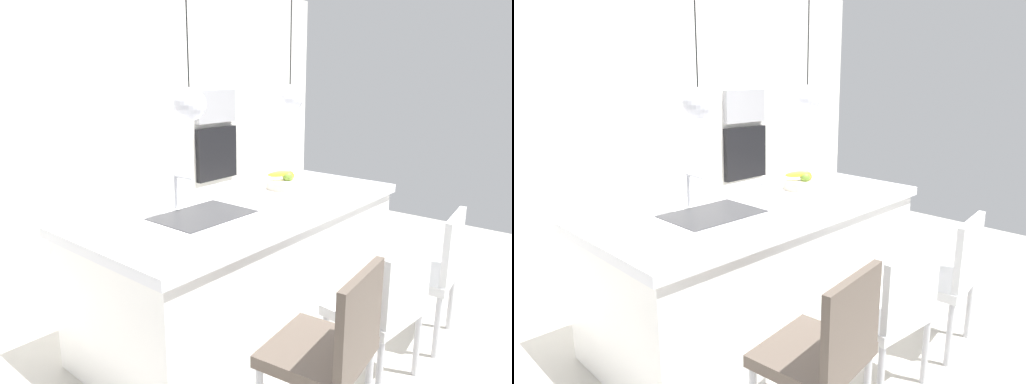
{
  "view_description": "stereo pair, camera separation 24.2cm",
  "coord_description": "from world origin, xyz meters",
  "views": [
    {
      "loc": [
        -2.22,
        -1.97,
        1.7
      ],
      "look_at": [
        0.1,
        0.0,
        0.93
      ],
      "focal_mm": 32.75,
      "sensor_mm": 36.0,
      "label": 1
    },
    {
      "loc": [
        -2.06,
        -2.14,
        1.7
      ],
      "look_at": [
        0.1,
        0.0,
        0.93
      ],
      "focal_mm": 32.75,
      "sensor_mm": 36.0,
      "label": 2
    }
  ],
  "objects": [
    {
      "name": "floor",
      "position": [
        0.0,
        0.0,
        0.0
      ],
      "size": [
        6.6,
        6.6,
        0.0
      ],
      "primitive_type": "plane",
      "color": "#BCB7AD",
      "rests_on": "ground"
    },
    {
      "name": "back_wall",
      "position": [
        0.0,
        1.65,
        1.3
      ],
      "size": [
        6.0,
        0.1,
        2.6
      ],
      "primitive_type": "cube",
      "color": "silver",
      "rests_on": "ground"
    },
    {
      "name": "kitchen_island",
      "position": [
        0.0,
        0.0,
        0.44
      ],
      "size": [
        2.26,
        1.07,
        0.88
      ],
      "color": "white",
      "rests_on": "ground"
    },
    {
      "name": "sink_basin",
      "position": [
        -0.39,
        0.0,
        0.88
      ],
      "size": [
        0.56,
        0.4,
        0.02
      ],
      "primitive_type": "cube",
      "color": "#2D2D30",
      "rests_on": "kitchen_island"
    },
    {
      "name": "faucet",
      "position": [
        -0.39,
        0.21,
        1.03
      ],
      "size": [
        0.02,
        0.17,
        0.22
      ],
      "color": "silver",
      "rests_on": "kitchen_island"
    },
    {
      "name": "fruit_bowl",
      "position": [
        0.5,
        0.04,
        0.93
      ],
      "size": [
        0.31,
        0.31,
        0.14
      ],
      "color": "beige",
      "rests_on": "kitchen_island"
    },
    {
      "name": "microwave",
      "position": [
        1.3,
        1.58,
        1.38
      ],
      "size": [
        0.54,
        0.08,
        0.34
      ],
      "primitive_type": "cube",
      "color": "#9E9EA3",
      "rests_on": "back_wall"
    },
    {
      "name": "oven",
      "position": [
        1.3,
        1.58,
        0.88
      ],
      "size": [
        0.56,
        0.08,
        0.56
      ],
      "primitive_type": "cube",
      "color": "black",
      "rests_on": "back_wall"
    },
    {
      "name": "chair_near",
      "position": [
        -0.56,
        -1.0,
        0.5
      ],
      "size": [
        0.52,
        0.49,
        0.89
      ],
      "color": "brown",
      "rests_on": "ground"
    },
    {
      "name": "chair_middle",
      "position": [
        0.0,
        -1.0,
        0.48
      ],
      "size": [
        0.5,
        0.45,
        0.83
      ],
      "color": "silver",
      "rests_on": "ground"
    },
    {
      "name": "chair_far",
      "position": [
        0.63,
        -1.0,
        0.49
      ],
      "size": [
        0.51,
        0.5,
        0.87
      ],
      "color": "silver",
      "rests_on": "ground"
    },
    {
      "name": "pendant_light_left",
      "position": [
        -0.47,
        0.0,
        1.54
      ],
      "size": [
        0.19,
        0.19,
        0.79
      ],
      "color": "silver"
    },
    {
      "name": "pendant_light_right",
      "position": [
        0.47,
        0.0,
        1.54
      ],
      "size": [
        0.19,
        0.19,
        0.79
      ],
      "color": "silver"
    }
  ]
}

